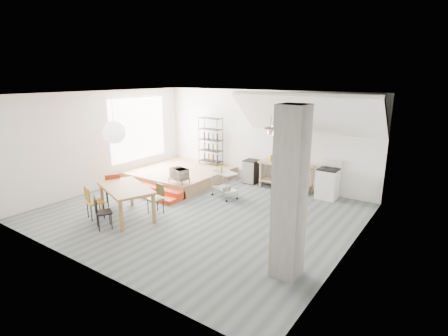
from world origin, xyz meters
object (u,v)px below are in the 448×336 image
Objects in this scene: dining_table at (126,190)px; mini_fridge at (251,171)px; stove at (328,183)px; rolling_cart at (225,181)px.

dining_table is 4.70m from mini_fridge.
stove reaches higher than dining_table.
mini_fridge is at bearing 179.08° from stove.
dining_table is (-3.88, -4.50, 0.27)m from stove.
dining_table is at bearing -104.22° from mini_fridge.
stove is at bearing 53.73° from rolling_cart.
rolling_cart is at bearing 85.76° from dining_table.
dining_table is at bearing -130.76° from stove.
mini_fridge is (1.15, 4.55, -0.34)m from dining_table.
stove is 1.43× the size of mini_fridge.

